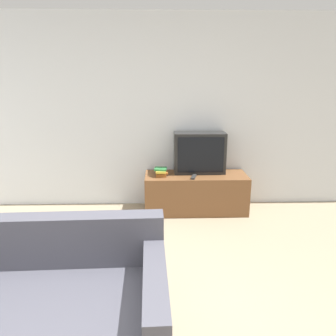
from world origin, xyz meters
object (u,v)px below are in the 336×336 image
(tv_stand, at_px, (196,193))
(television, at_px, (199,153))
(couch, at_px, (16,323))
(remote_on_stand, at_px, (194,177))
(book_stack, at_px, (161,172))

(tv_stand, height_order, television, television)
(television, distance_m, couch, 3.00)
(couch, xyz_separation_m, remote_on_stand, (1.34, 2.32, 0.23))
(tv_stand, relative_size, television, 1.98)
(remote_on_stand, bearing_deg, television, 68.96)
(book_stack, relative_size, remote_on_stand, 1.14)
(tv_stand, bearing_deg, television, 65.43)
(tv_stand, xyz_separation_m, television, (0.05, 0.12, 0.53))
(tv_stand, height_order, book_stack, book_stack)
(couch, bearing_deg, remote_on_stand, 57.99)
(tv_stand, height_order, couch, couch)
(television, bearing_deg, tv_stand, -114.57)
(couch, relative_size, remote_on_stand, 9.94)
(couch, distance_m, book_stack, 2.61)
(television, xyz_separation_m, book_stack, (-0.52, -0.15, -0.22))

